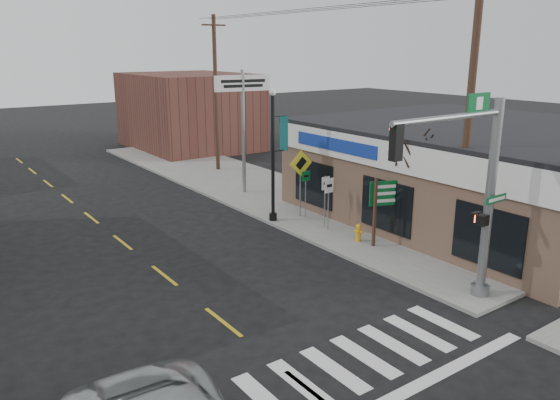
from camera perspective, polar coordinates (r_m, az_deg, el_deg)
ground at (r=12.94m, az=3.38°, el=-19.44°), size 140.00×140.00×0.00m
sidewalk_right at (r=27.40m, az=1.05°, el=-0.00°), size 6.00×38.00×0.13m
center_line at (r=19.04m, az=-12.00°, el=-7.71°), size 0.12×56.00×0.01m
crosswalk at (r=13.19m, az=2.24°, el=-18.63°), size 11.00×2.20×0.01m
thrift_store at (r=26.10m, az=20.29°, el=2.61°), size 12.00×14.00×4.00m
bldg_distant_right at (r=42.79m, az=-9.43°, el=9.17°), size 8.00×10.00×5.60m
traffic_signal_pole at (r=16.36m, az=19.84°, el=1.81°), size 4.85×0.38×6.14m
guide_sign at (r=21.13m, az=11.18°, el=0.03°), size 1.53×0.13×2.67m
fire_hydrant at (r=21.53m, az=8.19°, el=-3.31°), size 0.22×0.22×0.70m
ped_crossing_sign at (r=24.06m, az=2.18°, el=2.95°), size 1.17×0.08×3.01m
lamp_post at (r=23.25m, az=-0.63°, el=5.68°), size 0.74×0.58×5.68m
dance_center_sign at (r=27.95m, az=-3.91°, el=10.37°), size 2.96×0.18×6.28m
bare_tree at (r=20.95m, az=13.78°, el=6.26°), size 2.58×2.58×5.16m
shrub_front at (r=21.00m, az=23.53°, el=-4.69°), size 1.29×1.29×0.97m
shrub_back at (r=24.63m, az=8.38°, el=-0.86°), size 1.05×1.05×0.79m
utility_pole_near at (r=19.24m, az=19.12°, el=8.30°), size 1.74×0.26×10.02m
utility_pole_far at (r=33.71m, az=-6.72°, el=11.09°), size 1.60×0.24×9.20m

